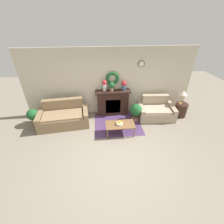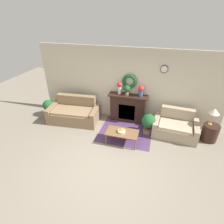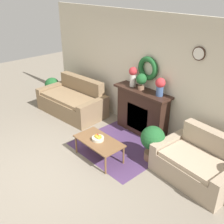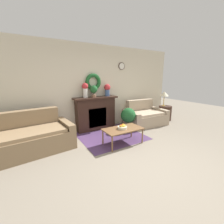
# 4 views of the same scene
# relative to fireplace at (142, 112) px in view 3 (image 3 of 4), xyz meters

# --- Properties ---
(ground_plane) EXTENTS (16.00, 16.00, 0.00)m
(ground_plane) POSITION_rel_fireplace_xyz_m (-0.11, -2.51, -0.54)
(ground_plane) COLOR gray
(floor_rug) EXTENTS (1.80, 1.64, 0.01)m
(floor_rug) POSITION_rel_fireplace_xyz_m (0.12, -0.77, -0.54)
(floor_rug) COLOR #4C335B
(floor_rug) RESTS_ON ground_plane
(wall_back) EXTENTS (6.80, 0.18, 2.70)m
(wall_back) POSITION_rel_fireplace_xyz_m (-0.10, 0.20, 0.81)
(wall_back) COLOR beige
(wall_back) RESTS_ON ground_plane
(fireplace) EXTENTS (1.42, 0.41, 1.08)m
(fireplace) POSITION_rel_fireplace_xyz_m (0.00, 0.00, 0.00)
(fireplace) COLOR #331E16
(fireplace) RESTS_ON ground_plane
(couch_left) EXTENTS (1.94, 1.15, 0.92)m
(couch_left) POSITION_rel_fireplace_xyz_m (-1.96, -0.57, -0.22)
(couch_left) COLOR #846B4C
(couch_left) RESTS_ON ground_plane
(loveseat_right) EXTENTS (1.49, 1.03, 0.87)m
(loveseat_right) POSITION_rel_fireplace_xyz_m (1.75, -0.45, -0.25)
(loveseat_right) COLOR tan
(loveseat_right) RESTS_ON ground_plane
(coffee_table) EXTENTS (1.01, 0.54, 0.42)m
(coffee_table) POSITION_rel_fireplace_xyz_m (0.12, -1.39, -0.17)
(coffee_table) COLOR brown
(coffee_table) RESTS_ON ground_plane
(fruit_bowl) EXTENTS (0.24, 0.24, 0.12)m
(fruit_bowl) POSITION_rel_fireplace_xyz_m (0.09, -1.39, -0.08)
(fruit_bowl) COLOR beige
(fruit_bowl) RESTS_ON coffee_table
(vase_on_mantel_left) EXTENTS (0.19, 0.19, 0.45)m
(vase_on_mantel_left) POSITION_rel_fireplace_xyz_m (-0.33, 0.01, 0.79)
(vase_on_mantel_left) COLOR silver
(vase_on_mantel_left) RESTS_ON fireplace
(vase_on_mantel_right) EXTENTS (0.21, 0.21, 0.39)m
(vase_on_mantel_right) POSITION_rel_fireplace_xyz_m (0.45, 0.01, 0.76)
(vase_on_mantel_right) COLOR #3D5684
(vase_on_mantel_right) RESTS_ON fireplace
(potted_plant_on_mantel) EXTENTS (0.24, 0.24, 0.37)m
(potted_plant_on_mantel) POSITION_rel_fireplace_xyz_m (-0.05, -0.01, 0.76)
(potted_plant_on_mantel) COLOR #8E664C
(potted_plant_on_mantel) RESTS_ON fireplace
(potted_plant_floor_by_couch) EXTENTS (0.44, 0.44, 0.68)m
(potted_plant_floor_by_couch) POSITION_rel_fireplace_xyz_m (-3.10, -0.52, -0.12)
(potted_plant_floor_by_couch) COLOR #8E664C
(potted_plant_floor_by_couch) RESTS_ON ground_plane
(potted_plant_floor_by_loveseat) EXTENTS (0.48, 0.48, 0.73)m
(potted_plant_floor_by_loveseat) POSITION_rel_fireplace_xyz_m (0.85, -0.63, -0.10)
(potted_plant_floor_by_loveseat) COLOR #8E664C
(potted_plant_floor_by_loveseat) RESTS_ON ground_plane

